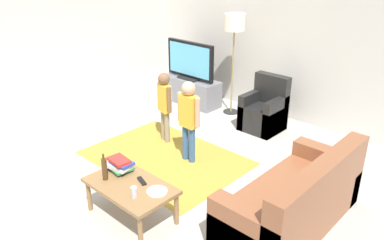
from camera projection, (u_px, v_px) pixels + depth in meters
name	position (u px, v px, depth m)	size (l,w,h in m)	color
ground	(161.00, 179.00, 5.02)	(7.80, 7.80, 0.00)	#B2ADA3
wall_back	(289.00, 41.00, 6.49)	(6.00, 0.12, 2.70)	silver
wall_left	(35.00, 42.00, 6.36)	(0.12, 6.00, 2.70)	silver
area_rug	(165.00, 158.00, 5.53)	(2.20, 1.60, 0.01)	#B28C33
tv_stand	(191.00, 91.00, 7.47)	(1.20, 0.44, 0.50)	slate
tv	(190.00, 61.00, 7.22)	(1.10, 0.28, 0.71)	black
couch	(298.00, 203.00, 4.05)	(0.80, 1.80, 0.86)	brown
armchair	(265.00, 112.00, 6.35)	(0.60, 0.60, 0.90)	black
floor_lamp	(234.00, 28.00, 6.51)	(0.36, 0.36, 1.78)	#262626
child_near_tv	(165.00, 101.00, 5.79)	(0.36, 0.19, 1.10)	gray
child_center	(189.00, 115.00, 5.20)	(0.39, 0.19, 1.17)	#33598C
coffee_table	(130.00, 188.00, 4.16)	(1.00, 0.60, 0.42)	olive
book_stack	(120.00, 165.00, 4.36)	(0.30, 0.25, 0.16)	black
bottle	(105.00, 169.00, 4.18)	(0.06, 0.06, 0.31)	#4C3319
tv_remote	(142.00, 181.00, 4.19)	(0.17, 0.05, 0.02)	black
soda_can	(134.00, 192.00, 3.90)	(0.07, 0.07, 0.12)	silver
plate	(157.00, 191.00, 4.01)	(0.22, 0.22, 0.02)	white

